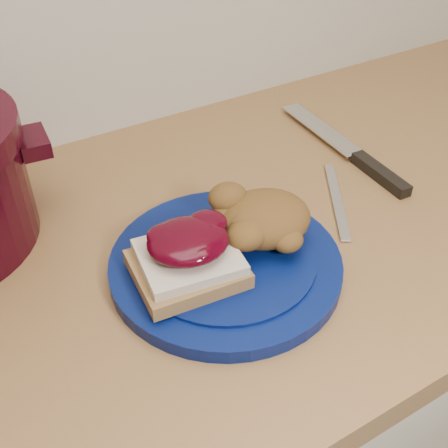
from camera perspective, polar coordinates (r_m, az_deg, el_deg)
base_cabinet at (r=1.06m, az=-0.72°, el=-20.59°), size 4.00×0.60×0.86m
plate at (r=0.64m, az=0.15°, el=-4.12°), size 0.31×0.31×0.02m
sandwich at (r=0.60m, az=-3.69°, el=-3.23°), size 0.12×0.11×0.06m
stuffing_mound at (r=0.64m, az=4.16°, el=0.58°), size 0.12×0.11×0.05m
chef_knife at (r=0.84m, az=13.92°, el=6.27°), size 0.04×0.29×0.02m
butter_knife at (r=0.76m, az=11.38°, el=2.42°), size 0.10×0.15×0.00m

